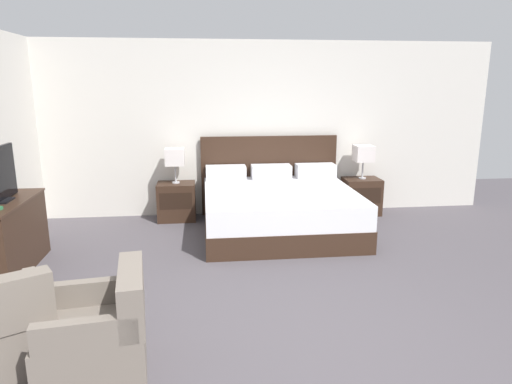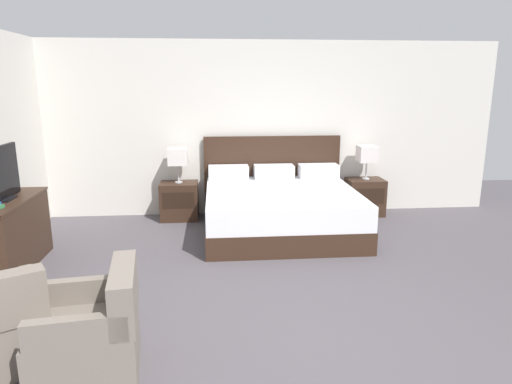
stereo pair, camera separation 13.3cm
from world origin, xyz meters
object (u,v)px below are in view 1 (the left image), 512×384
Objects in this scene: bed at (279,208)px; armchair_companion at (100,338)px; table_lamp_left at (175,157)px; table_lamp_right at (363,154)px; dresser at (7,236)px; nightstand_right at (361,196)px; nightstand_left at (177,201)px.

bed reaches higher than armchair_companion.
bed reaches higher than table_lamp_left.
bed is 4.07× the size of table_lamp_right.
bed reaches higher than dresser.
armchair_companion is at bearing -119.93° from bed.
table_lamp_right is (2.81, 0.00, 0.00)m from table_lamp_left.
table_lamp_right is at bearing 20.91° from dresser.
dresser is 2.40m from armchair_companion.
dresser is at bearing -161.74° from bed.
nightstand_right is at bearing 26.38° from bed.
nightstand_right is 0.72× the size of armchair_companion.
nightstand_left and nightstand_right have the same top height.
dresser is at bearing -159.09° from table_lamp_right.
table_lamp_left is 2.81m from table_lamp_right.
table_lamp_right reaches higher than armchair_companion.
bed is 3.25m from dresser.
dresser reaches higher than nightstand_left.
bed reaches higher than nightstand_right.
table_lamp_left is at bearing 180.00° from table_lamp_right.
bed is 3.74× the size of nightstand_right.
table_lamp_left is 2.47m from dresser.
nightstand_right is 1.09× the size of table_lamp_right.
bed is 3.46m from armchair_companion.
bed is 1.57m from nightstand_right.
bed is 3.74× the size of nightstand_left.
nightstand_right is at bearing -90.00° from table_lamp_right.
dresser is at bearing -134.49° from nightstand_left.
nightstand_right is at bearing 0.00° from nightstand_left.
dresser is at bearing -159.10° from nightstand_right.
dresser is (-4.49, -1.72, 0.12)m from nightstand_right.
nightstand_right is (1.40, 0.70, -0.05)m from bed.
bed is 2.68× the size of armchair_companion.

